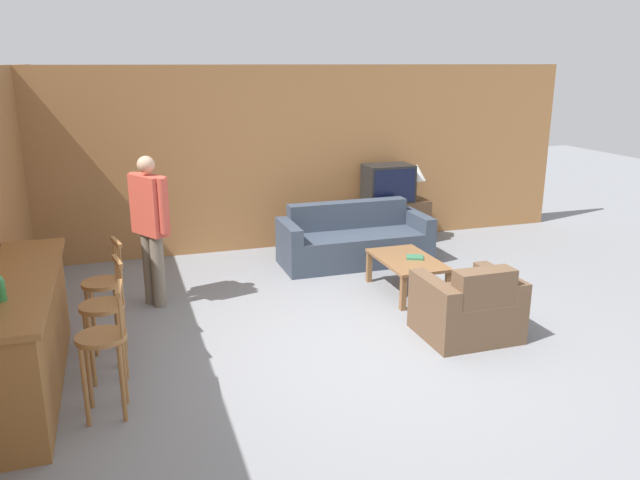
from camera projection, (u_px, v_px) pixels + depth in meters
ground_plane at (365, 349)px, 5.92m from camera, size 24.00×24.00×0.00m
wall_back at (270, 159)px, 8.90m from camera, size 9.40×0.08×2.60m
bar_counter at (26, 334)px, 5.09m from camera, size 0.55×2.37×0.97m
bar_chair_near at (104, 347)px, 4.69m from camera, size 0.40×0.40×1.04m
bar_chair_mid at (104, 315)px, 5.28m from camera, size 0.44×0.44×1.04m
bar_chair_far at (105, 292)px, 5.83m from camera, size 0.45×0.45×1.04m
couch_far at (354, 241)px, 8.45m from camera, size 2.01×0.82×0.79m
armchair_near at (468, 308)px, 6.14m from camera, size 0.90×0.78×0.77m
coffee_table at (407, 263)px, 7.30m from camera, size 0.63×1.05×0.42m
tv_unit at (387, 222)px, 9.32m from camera, size 1.24×0.46×0.65m
tv at (388, 183)px, 9.16m from camera, size 0.69×0.47×0.54m
book_on_table at (415, 257)px, 7.29m from camera, size 0.25×0.23×0.02m
table_lamp at (417, 173)px, 9.26m from camera, size 0.28×0.28×0.53m
person_by_window at (150, 223)px, 6.78m from camera, size 0.40×0.54×1.68m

